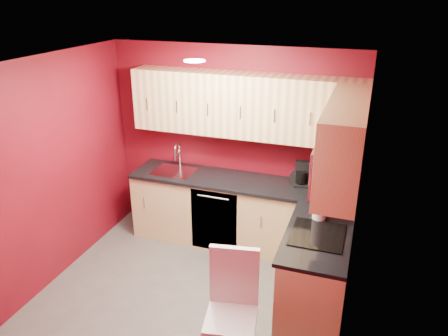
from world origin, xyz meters
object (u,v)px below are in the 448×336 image
Objects in this scene: coffee_maker at (302,174)px; paper_towel at (320,206)px; microwave at (337,165)px; napkin_holder at (297,178)px; sink at (174,168)px; dining_chair at (231,314)px.

paper_towel is (0.32, -0.79, 0.02)m from coffee_maker.
microwave reaches higher than napkin_holder.
paper_towel is at bearing -65.08° from napkin_holder.
napkin_holder is 0.90m from paper_towel.
microwave reaches higher than paper_towel.
sink is 1.58m from napkin_holder.
sink is 1.64m from coffee_maker.
coffee_maker is 0.26× the size of dining_chair.
sink reaches higher than dining_chair.
paper_towel reaches higher than dining_chair.
sink reaches higher than coffee_maker.
coffee_maker is 2.09m from dining_chair.
sink is 1.65× the size of paper_towel.
dining_chair is (-0.23, -2.01, -0.51)m from coffee_maker.
microwave is 0.71× the size of dining_chair.
microwave is 2.41× the size of paper_towel.
sink is at bearing -175.38° from napkin_holder.
sink is 2.40m from dining_chair.
paper_towel is (1.95, -0.69, 0.12)m from sink.
microwave is 2.70× the size of coffee_maker.
sink is 2.07m from paper_towel.
paper_towel reaches higher than coffee_maker.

